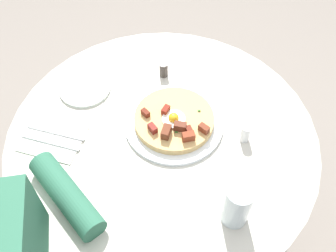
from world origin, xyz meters
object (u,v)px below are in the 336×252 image
Objects in this scene: salt_shaker at (245,133)px; breakfast_pizza at (174,120)px; fork at (56,132)px; pepper_shaker at (164,70)px; dining_table at (163,166)px; bread_plate at (85,88)px; pizza_plate at (174,123)px; knife at (50,142)px; water_glass at (237,205)px.

breakfast_pizza is at bearing 156.54° from salt_shaker.
pepper_shaker is (0.35, 0.18, 0.02)m from fork.
salt_shaker is at bearing -23.46° from breakfast_pizza.
dining_table is 0.35m from bread_plate.
pizza_plate is 0.36m from knife.
breakfast_pizza is 1.31× the size of knife.
fork reaches higher than dining_table.
fork is at bearing 142.75° from water_glass.
dining_table is at bearing -159.33° from knife.
knife is 1.31× the size of water_glass.
knife is 0.56m from salt_shaker.
pizza_plate is 0.21m from salt_shaker.
fork is (-0.09, -0.16, 0.00)m from bread_plate.
water_glass is (0.35, -0.50, 0.06)m from bread_plate.
bread_plate is at bearing -93.70° from fork.
bread_plate is at bearing 125.18° from water_glass.
bread_plate is 2.84× the size of salt_shaker.
water_glass reaches higher than pepper_shaker.
breakfast_pizza is at bearing -96.78° from pizza_plate.
pizza_plate reaches higher than knife.
breakfast_pizza is at bearing -90.61° from pepper_shaker.
knife is at bearing -118.71° from bread_plate.
water_glass reaches higher than salt_shaker.
breakfast_pizza is (0.04, 0.03, 0.20)m from dining_table.
salt_shaker is at bearing -31.47° from bread_plate.
pepper_shaker is at bearing -126.97° from fork.
pizza_plate is 1.63× the size of fork.
breakfast_pizza is 1.43× the size of bread_plate.
knife is 0.42m from pepper_shaker.
dining_table is 5.04× the size of knife.
bread_plate is 1.20× the size of water_glass.
knife is (-0.32, 0.03, 0.18)m from dining_table.
pizza_plate is 0.35m from fork.
fork is at bearing 175.54° from breakfast_pizza.
knife is at bearing -178.51° from pizza_plate.
water_glass is (0.14, -0.28, 0.24)m from dining_table.
salt_shaker reaches higher than dining_table.
fork is 1.00× the size of knife.
bread_plate is 0.91× the size of knife.
water_glass is at bearing -63.24° from dining_table.
pepper_shaker is at bearing 123.06° from salt_shaker.
pepper_shaker is (-0.19, 0.29, -0.00)m from salt_shaker.
pizza_plate is 2.14× the size of water_glass.
breakfast_pizza reaches higher than pizza_plate.
pepper_shaker is at bearing 100.55° from water_glass.
knife is at bearing -179.12° from breakfast_pizza.
water_glass is at bearing -72.39° from breakfast_pizza.
water_glass reaches higher than pizza_plate.
bread_plate is at bearing -176.06° from pepper_shaker.
salt_shaker is 1.14× the size of pepper_shaker.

